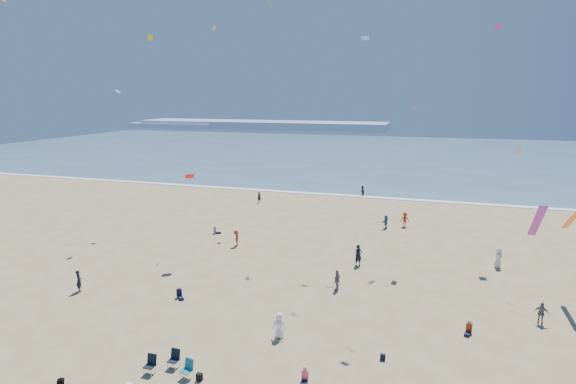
% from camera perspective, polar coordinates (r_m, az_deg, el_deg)
% --- Properties ---
extents(ocean, '(220.00, 100.00, 0.06)m').
position_cam_1_polar(ocean, '(114.00, 11.96, 4.76)').
color(ocean, '#476B84').
rests_on(ocean, ground).
extents(surf_line, '(220.00, 1.20, 0.08)m').
position_cam_1_polar(surf_line, '(65.00, 7.88, -0.48)').
color(surf_line, white).
rests_on(surf_line, ground).
extents(headland_far, '(110.00, 20.00, 3.20)m').
position_cam_1_polar(headland_far, '(200.67, -3.43, 8.52)').
color(headland_far, '#7A8EA8').
rests_on(headland_far, ground).
extents(headland_near, '(40.00, 14.00, 2.00)m').
position_cam_1_polar(headland_near, '(213.59, -14.13, 8.23)').
color(headland_near, '#7A8EA8').
rests_on(headland_near, ground).
extents(standing_flyers, '(33.94, 53.59, 1.88)m').
position_cam_1_polar(standing_flyers, '(36.57, 2.41, -9.17)').
color(standing_flyers, black).
rests_on(standing_flyers, ground).
extents(seated_group, '(24.55, 29.08, 0.84)m').
position_cam_1_polar(seated_group, '(29.97, -2.17, -15.02)').
color(seated_group, white).
rests_on(seated_group, ground).
extents(chair_cluster, '(2.66, 1.41, 1.00)m').
position_cam_1_polar(chair_cluster, '(25.55, -14.81, -20.45)').
color(chair_cluster, black).
rests_on(chair_cluster, ground).
extents(black_backpack, '(0.30, 0.22, 0.38)m').
position_cam_1_polar(black_backpack, '(24.91, -11.19, -22.05)').
color(black_backpack, black).
rests_on(black_backpack, ground).
extents(navy_bag, '(0.28, 0.18, 0.34)m').
position_cam_1_polar(navy_bag, '(26.52, 11.94, -19.81)').
color(navy_bag, black).
rests_on(navy_bag, ground).
extents(kites_aloft, '(39.95, 38.31, 26.93)m').
position_cam_1_polar(kites_aloft, '(30.25, 16.06, 11.85)').
color(kites_aloft, '#EFFF13').
rests_on(kites_aloft, ground).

